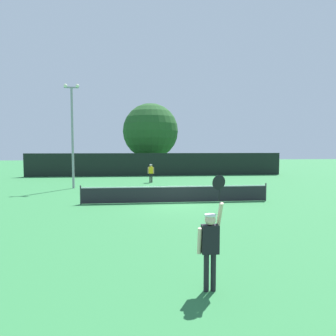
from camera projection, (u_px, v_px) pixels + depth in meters
ground_plane at (176, 202)px, 17.93m from camera, size 120.00×120.00×0.00m
tennis_net at (176, 194)px, 17.89m from camera, size 10.93×0.08×1.07m
perimeter_fence at (157, 164)px, 34.69m from camera, size 28.82×0.12×2.54m
player_serving at (210, 240)px, 6.84m from camera, size 0.68×0.40×2.60m
player_receiving at (151, 171)px, 27.93m from camera, size 0.57×0.24×1.66m
tennis_ball at (218, 200)px, 18.43m from camera, size 0.07×0.07×0.07m
light_pole at (72, 129)px, 23.85m from camera, size 1.18×0.28×8.07m
large_tree at (151, 131)px, 40.24m from camera, size 7.20×7.20×8.90m
parked_car_near at (130, 165)px, 42.72m from camera, size 2.11×4.29×1.69m
parked_car_mid at (224, 165)px, 42.03m from camera, size 2.31×4.37×1.69m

